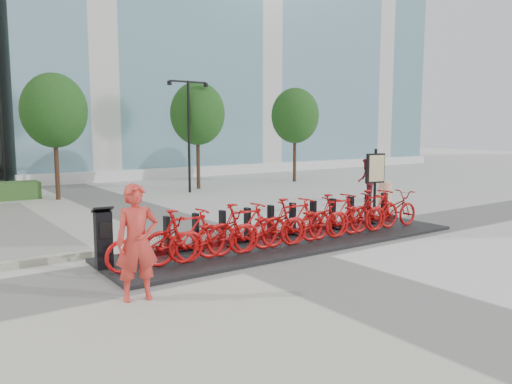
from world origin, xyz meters
TOP-DOWN VIEW (x-y plane):
  - ground at (0.00, 0.00)m, footprint 120.00×120.00m
  - glass_building at (14.00, 26.00)m, footprint 32.00×16.00m
  - tree_1 at (-1.50, 12.00)m, footprint 2.60×2.60m
  - tree_2 at (5.00, 12.00)m, footprint 2.60×2.60m
  - tree_3 at (11.00, 12.00)m, footprint 2.60×2.60m
  - streetlamp at (4.00, 11.00)m, footprint 2.00×0.20m
  - dock_pad at (1.30, 0.30)m, footprint 9.60×2.40m
  - dock_rail_posts at (1.36, 0.77)m, footprint 8.02×0.50m
  - bike_0 at (-2.60, -0.05)m, footprint 1.97×0.69m
  - bike_1 at (-1.88, -0.05)m, footprint 1.91×0.54m
  - bike_2 at (-1.16, -0.05)m, footprint 1.97×0.69m
  - bike_3 at (-0.44, -0.05)m, footprint 1.91×0.54m
  - bike_4 at (0.28, -0.05)m, footprint 1.97×0.69m
  - bike_5 at (1.00, -0.05)m, footprint 1.91×0.54m
  - bike_6 at (1.72, -0.05)m, footprint 1.97×0.69m
  - bike_7 at (2.44, -0.05)m, footprint 1.91×0.54m
  - bike_8 at (3.16, -0.05)m, footprint 1.97×0.69m
  - bike_9 at (3.88, -0.05)m, footprint 1.91×0.54m
  - bike_10 at (4.60, -0.05)m, footprint 1.97×0.69m
  - kiosk at (-3.40, 0.53)m, footprint 0.42×0.36m
  - worker_red at (-3.47, -1.42)m, footprint 0.79×0.60m
  - pedestrian at (8.44, 4.43)m, footprint 1.06×1.05m
  - construction_barrel at (7.78, 2.93)m, footprint 0.55×0.55m
  - map_sign at (6.40, 2.17)m, footprint 0.73×0.22m

SIDE VIEW (x-z plane):
  - ground at x=0.00m, z-range 0.00..0.00m
  - dock_pad at x=1.30m, z-range 0.00..0.08m
  - construction_barrel at x=7.78m, z-range 0.00..0.93m
  - dock_rail_posts at x=1.36m, z-range 0.08..0.93m
  - bike_0 at x=-2.60m, z-range 0.08..1.11m
  - bike_2 at x=-1.16m, z-range 0.08..1.11m
  - bike_4 at x=0.28m, z-range 0.08..1.11m
  - bike_6 at x=1.72m, z-range 0.08..1.11m
  - bike_8 at x=3.16m, z-range 0.08..1.11m
  - bike_10 at x=4.60m, z-range 0.08..1.11m
  - bike_1 at x=-1.88m, z-range 0.08..1.23m
  - bike_3 at x=-0.44m, z-range 0.08..1.23m
  - bike_5 at x=1.00m, z-range 0.08..1.23m
  - bike_7 at x=2.44m, z-range 0.08..1.23m
  - bike_9 at x=3.88m, z-range 0.08..1.23m
  - kiosk at x=-3.40m, z-range 0.05..1.32m
  - pedestrian at x=8.44m, z-range 0.00..1.72m
  - worker_red at x=-3.47m, z-range 0.00..1.96m
  - map_sign at x=6.40m, z-range 0.36..2.55m
  - streetlamp at x=4.00m, z-range 0.63..5.63m
  - tree_1 at x=-1.50m, z-range 1.04..6.14m
  - tree_2 at x=5.00m, z-range 1.04..6.14m
  - tree_3 at x=11.00m, z-range 1.04..6.14m
  - glass_building at x=14.00m, z-range 0.00..24.00m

